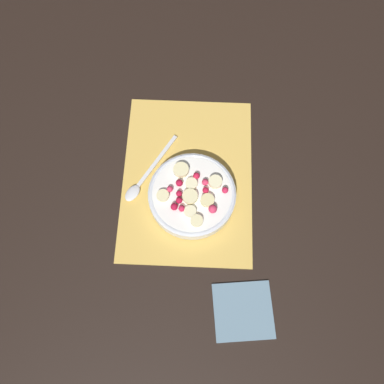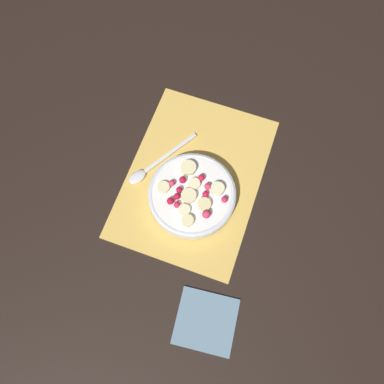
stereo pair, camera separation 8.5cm
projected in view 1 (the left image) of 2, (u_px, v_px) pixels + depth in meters
The scene contains 5 objects.
ground_plane at pixel (187, 178), 0.91m from camera, with size 3.00×3.00×0.00m, color black.
placemat at pixel (187, 177), 0.91m from camera, with size 0.43×0.31×0.01m.
fruit_bowl at pixel (192, 195), 0.87m from camera, with size 0.20×0.20×0.05m.
spoon at pixel (142, 181), 0.90m from camera, with size 0.18×0.12×0.01m.
napkin at pixel (243, 311), 0.80m from camera, with size 0.13×0.14×0.01m.
Camera 1 is at (0.34, 0.03, 0.85)m, focal length 35.00 mm.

